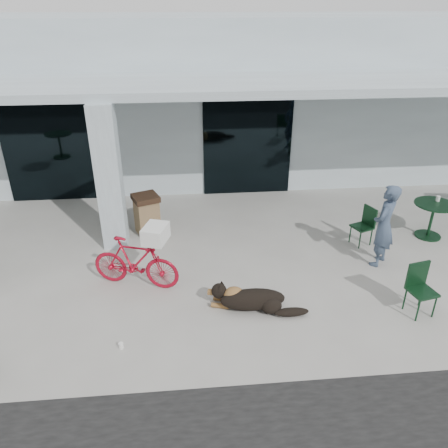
{
  "coord_description": "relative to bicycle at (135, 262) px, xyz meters",
  "views": [
    {
      "loc": [
        0.09,
        -6.41,
        4.85
      ],
      "look_at": [
        0.79,
        1.1,
        1.0
      ],
      "focal_mm": 35.0,
      "sensor_mm": 36.0,
      "label": 1
    }
  ],
  "objects": [
    {
      "name": "bicycle",
      "position": [
        0.0,
        0.0,
        0.0
      ],
      "size": [
        1.75,
        0.98,
        1.02
      ],
      "primitive_type": "imported",
      "rotation": [
        0.0,
        0.0,
        1.26
      ],
      "color": "#AF0E25",
      "rests_on": "ground"
    },
    {
      "name": "cafe_chair_far_b",
      "position": [
        4.83,
        1.15,
        -0.07
      ],
      "size": [
        0.54,
        0.52,
        0.87
      ],
      "primitive_type": null,
      "rotation": [
        0.0,
        0.0,
        -1.21
      ],
      "color": "#12341D",
      "rests_on": "ground"
    },
    {
      "name": "overhang",
      "position": [
        0.91,
        2.95,
        2.7
      ],
      "size": [
        22.0,
        2.8,
        0.18
      ],
      "primitive_type": "cube",
      "color": "silver",
      "rests_on": "column"
    },
    {
      "name": "cafe_chair_far_a",
      "position": [
        4.93,
        -1.32,
        -0.05
      ],
      "size": [
        0.51,
        0.54,
        0.93
      ],
      "primitive_type": null,
      "rotation": [
        0.0,
        0.0,
        0.21
      ],
      "color": "#12341D",
      "rests_on": "ground"
    },
    {
      "name": "ground",
      "position": [
        0.91,
        -0.65,
        -0.51
      ],
      "size": [
        80.0,
        80.0,
        0.0
      ],
      "primitive_type": "plane",
      "color": "#A8A69E",
      "rests_on": "ground"
    },
    {
      "name": "person",
      "position": [
        4.9,
        0.33,
        0.36
      ],
      "size": [
        0.73,
        0.75,
        1.74
      ],
      "primitive_type": "imported",
      "rotation": [
        0.0,
        0.0,
        3.97
      ],
      "color": "#3A4A62",
      "rests_on": "ground"
    },
    {
      "name": "building",
      "position": [
        0.91,
        7.85,
        1.74
      ],
      "size": [
        22.0,
        7.0,
        4.5
      ],
      "primitive_type": "cube",
      "color": "silver",
      "rests_on": "ground"
    },
    {
      "name": "cafe_table_far",
      "position": [
        6.53,
        1.34,
        -0.09
      ],
      "size": [
        1.06,
        1.06,
        0.83
      ],
      "primitive_type": null,
      "rotation": [
        0.0,
        0.0,
        0.22
      ],
      "color": "#12341D",
      "rests_on": "ground"
    },
    {
      "name": "storefront_glass_right",
      "position": [
        2.71,
        4.33,
        0.84
      ],
      "size": [
        2.4,
        0.06,
        2.7
      ],
      "primitive_type": "cube",
      "color": "black",
      "rests_on": "ground"
    },
    {
      "name": "cup_near_dog",
      "position": [
        -0.12,
        -1.71,
        -0.46
      ],
      "size": [
        0.09,
        0.09,
        0.1
      ],
      "primitive_type": "cylinder",
      "rotation": [
        0.0,
        0.0,
        0.19
      ],
      "color": "white",
      "rests_on": "ground"
    },
    {
      "name": "column",
      "position": [
        -0.59,
        1.65,
        1.05
      ],
      "size": [
        0.5,
        0.5,
        3.12
      ],
      "primitive_type": "cube",
      "color": "silver",
      "rests_on": "ground"
    },
    {
      "name": "trash_receptacle",
      "position": [
        0.08,
        2.15,
        -0.04
      ],
      "size": [
        0.72,
        0.72,
        0.94
      ],
      "primitive_type": null,
      "rotation": [
        0.0,
        0.0,
        0.38
      ],
      "color": "brown",
      "rests_on": "ground"
    },
    {
      "name": "storefront_glass_left",
      "position": [
        -2.29,
        4.33,
        0.84
      ],
      "size": [
        2.8,
        0.06,
        2.7
      ],
      "primitive_type": "cube",
      "color": "black",
      "rests_on": "ground"
    },
    {
      "name": "cup_on_table",
      "position": [
        6.66,
        1.47,
        0.38
      ],
      "size": [
        0.1,
        0.1,
        0.12
      ],
      "primitive_type": "cylinder",
      "rotation": [
        0.0,
        0.0,
        0.22
      ],
      "color": "white",
      "rests_on": "cafe_table_far"
    },
    {
      "name": "dog",
      "position": [
        2.08,
        -0.93,
        -0.29
      ],
      "size": [
        1.39,
        0.79,
        0.44
      ],
      "primitive_type": null,
      "rotation": [
        0.0,
        0.0,
        -0.28
      ],
      "color": "black",
      "rests_on": "ground"
    },
    {
      "name": "laundry_basket",
      "position": [
        0.43,
        -0.14,
        0.66
      ],
      "size": [
        0.52,
        0.6,
        0.3
      ],
      "primitive_type": "cube",
      "rotation": [
        0.0,
        0.0,
        1.26
      ],
      "color": "white",
      "rests_on": "bicycle"
    }
  ]
}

